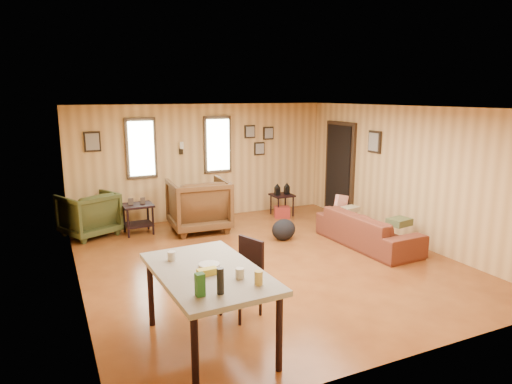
# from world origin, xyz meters

# --- Properties ---
(room) EXTENTS (5.54, 6.04, 2.44)m
(room) POSITION_xyz_m (0.17, 0.27, 1.21)
(room) COLOR brown
(room) RESTS_ON ground
(sofa) EXTENTS (0.67, 2.03, 0.79)m
(sofa) POSITION_xyz_m (1.94, -0.03, 0.39)
(sofa) COLOR #602B1B
(sofa) RESTS_ON ground
(recliner_brown) EXTENTS (1.14, 1.07, 1.11)m
(recliner_brown) POSITION_xyz_m (-0.42, 2.11, 0.55)
(recliner_brown) COLOR #4D3017
(recliner_brown) RESTS_ON ground
(recliner_green) EXTENTS (1.14, 1.12, 0.90)m
(recliner_green) POSITION_xyz_m (-2.39, 2.63, 0.45)
(recliner_green) COLOR #373E1C
(recliner_green) RESTS_ON ground
(end_table) EXTENTS (0.56, 0.51, 0.70)m
(end_table) POSITION_xyz_m (-1.53, 2.39, 0.39)
(end_table) COLOR black
(end_table) RESTS_ON ground
(side_table) EXTENTS (0.45, 0.45, 0.72)m
(side_table) POSITION_xyz_m (1.56, 2.41, 0.49)
(side_table) COLOR black
(side_table) RESTS_ON ground
(cooler) EXTENTS (0.39, 0.34, 0.24)m
(cooler) POSITION_xyz_m (1.48, 2.25, 0.12)
(cooler) COLOR maroon
(cooler) RESTS_ON ground
(backpack) EXTENTS (0.49, 0.39, 0.39)m
(backpack) POSITION_xyz_m (0.77, 0.87, 0.19)
(backpack) COLOR black
(backpack) RESTS_ON ground
(sofa_pillows) EXTENTS (0.61, 1.58, 0.32)m
(sofa_pillows) POSITION_xyz_m (2.20, 0.23, 0.49)
(sofa_pillows) COLOR #4B532E
(sofa_pillows) RESTS_ON sofa
(dining_table) EXTENTS (1.07, 1.70, 1.08)m
(dining_table) POSITION_xyz_m (-1.63, -1.97, 0.77)
(dining_table) COLOR gray
(dining_table) RESTS_ON ground
(dining_chair) EXTENTS (0.53, 0.53, 0.92)m
(dining_chair) POSITION_xyz_m (-1.01, -1.44, 0.52)
(dining_chair) COLOR #373E1C
(dining_chair) RESTS_ON ground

